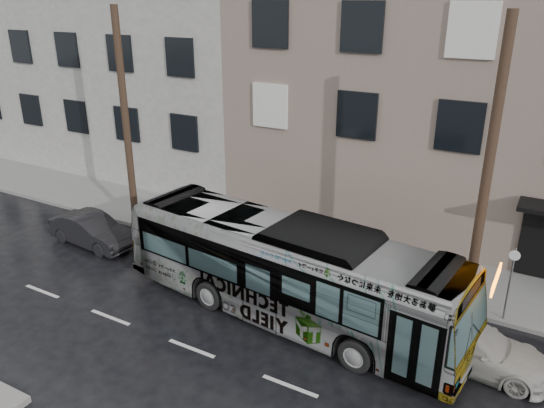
{
  "coord_description": "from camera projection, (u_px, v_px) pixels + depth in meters",
  "views": [
    {
      "loc": [
        8.24,
        -12.35,
        9.47
      ],
      "look_at": [
        -0.17,
        2.5,
        2.72
      ],
      "focal_mm": 35.0,
      "sensor_mm": 36.0,
      "label": 1
    }
  ],
  "objects": [
    {
      "name": "ground",
      "position": [
        239.0,
        307.0,
        17.25
      ],
      "size": [
        120.0,
        120.0,
        0.0
      ],
      "primitive_type": "plane",
      "color": "black",
      "rests_on": "ground"
    },
    {
      "name": "utility_pole_front",
      "position": [
        487.0,
        175.0,
        15.24
      ],
      "size": [
        0.3,
        0.3,
        9.0
      ],
      "primitive_type": "cylinder",
      "color": "#3D2B1E",
      "rests_on": "sidewalk"
    },
    {
      "name": "bus",
      "position": [
        288.0,
        270.0,
        16.29
      ],
      "size": [
        11.64,
        3.89,
        3.18
      ],
      "primitive_type": "imported",
      "rotation": [
        0.0,
        0.0,
        1.46
      ],
      "color": "#B2B2B2",
      "rests_on": "ground"
    },
    {
      "name": "white_sedan",
      "position": [
        471.0,
        346.0,
        14.38
      ],
      "size": [
        4.21,
        1.84,
        1.21
      ],
      "primitive_type": "imported",
      "rotation": [
        0.0,
        0.0,
        1.54
      ],
      "color": "#BBB9B2",
      "rests_on": "ground"
    },
    {
      "name": "dark_sedan",
      "position": [
        92.0,
        230.0,
        21.34
      ],
      "size": [
        3.97,
        1.62,
        1.28
      ],
      "primitive_type": "imported",
      "rotation": [
        0.0,
        0.0,
        1.5
      ],
      "color": "black",
      "rests_on": "ground"
    },
    {
      "name": "utility_pole_rear",
      "position": [
        126.0,
        122.0,
        21.65
      ],
      "size": [
        0.3,
        0.3,
        9.0
      ],
      "primitive_type": "cylinder",
      "color": "#3D2B1E",
      "rests_on": "sidewalk"
    },
    {
      "name": "building_grey",
      "position": [
        120.0,
        19.0,
        34.05
      ],
      "size": [
        26.0,
        15.0,
        16.0
      ],
      "primitive_type": "cube",
      "color": "#BBB8B0",
      "rests_on": "ground"
    },
    {
      "name": "sign_post",
      "position": [
        509.0,
        284.0,
        15.95
      ],
      "size": [
        0.06,
        0.06,
        2.4
      ],
      "primitive_type": "cylinder",
      "color": "slate",
      "rests_on": "sidewalk"
    },
    {
      "name": "building_taupe",
      "position": [
        489.0,
        92.0,
        23.22
      ],
      "size": [
        20.0,
        12.0,
        11.0
      ],
      "primitive_type": "cube",
      "color": "gray",
      "rests_on": "ground"
    },
    {
      "name": "sidewalk",
      "position": [
        305.0,
        247.0,
        21.19
      ],
      "size": [
        90.0,
        3.6,
        0.15
      ],
      "primitive_type": "cube",
      "color": "gray",
      "rests_on": "ground"
    }
  ]
}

